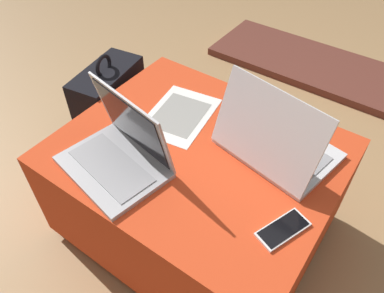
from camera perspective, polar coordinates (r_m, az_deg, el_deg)
ground_plane at (r=1.58m, az=0.76°, el=-11.86°), size 14.00×14.00×0.00m
ottoman at (r=1.40m, az=0.85°, el=-6.79°), size 0.90×0.75×0.45m
laptop_near at (r=1.17m, az=-11.02°, el=-0.84°), size 0.36×0.30×0.25m
laptop_far at (r=1.20m, az=12.44°, el=0.69°), size 0.40×0.33×0.26m
cell_phone at (r=1.06m, az=13.70°, el=-12.15°), size 0.12×0.16×0.01m
backpack at (r=1.75m, az=-12.20°, el=4.73°), size 0.25×0.35×0.53m
paper_sheet at (r=1.36m, az=-1.91°, el=4.87°), size 0.25×0.33×0.00m
fireplace_hearth at (r=2.51m, az=19.42°, el=11.15°), size 1.40×0.50×0.04m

